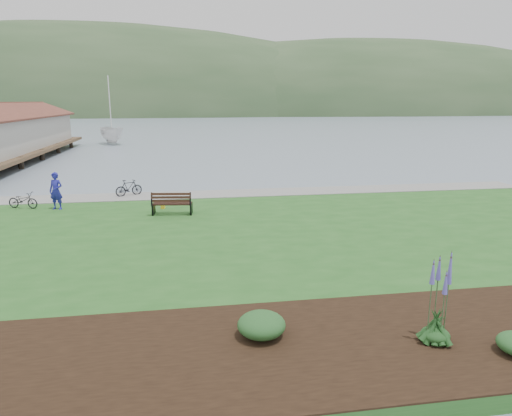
{
  "coord_description": "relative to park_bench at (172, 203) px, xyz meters",
  "views": [
    {
      "loc": [
        -3.19,
        -18.37,
        5.54
      ],
      "look_at": [
        -0.32,
        -0.6,
        1.3
      ],
      "focal_mm": 32.0,
      "sensor_mm": 36.0,
      "label": 1
    }
  ],
  "objects": [
    {
      "name": "ground",
      "position": [
        3.76,
        -2.46,
        -0.96
      ],
      "size": [
        600.0,
        600.0,
        0.0
      ],
      "primitive_type": "plane",
      "color": "slate",
      "rests_on": "ground"
    },
    {
      "name": "lawn",
      "position": [
        3.76,
        -4.46,
        -0.76
      ],
      "size": [
        34.0,
        20.0,
        0.4
      ],
      "primitive_type": "cube",
      "color": "#22571E",
      "rests_on": "ground"
    },
    {
      "name": "shoreline_path",
      "position": [
        3.76,
        4.44,
        -0.54
      ],
      "size": [
        34.0,
        2.2,
        0.03
      ],
      "primitive_type": "cube",
      "color": "gray",
      "rests_on": "lawn"
    },
    {
      "name": "garden_bed",
      "position": [
        6.76,
        -12.26,
        -0.54
      ],
      "size": [
        24.0,
        4.4,
        0.04
      ],
      "primitive_type": "cube",
      "color": "black",
      "rests_on": "lawn"
    },
    {
      "name": "far_hillside",
      "position": [
        23.76,
        167.54,
        -0.96
      ],
      "size": [
        580.0,
        80.0,
        38.0
      ],
      "primitive_type": null,
      "color": "#314C2B",
      "rests_on": "ground"
    },
    {
      "name": "park_bench",
      "position": [
        0.0,
        0.0,
        0.0
      ],
      "size": [
        1.88,
        0.96,
        1.12
      ],
      "rotation": [
        0.0,
        0.0,
        -0.13
      ],
      "color": "black",
      "rests_on": "lawn"
    },
    {
      "name": "person",
      "position": [
        -5.52,
        2.01,
        0.5
      ],
      "size": [
        0.9,
        0.74,
        2.12
      ],
      "primitive_type": "imported",
      "rotation": [
        0.0,
        0.0,
        -0.31
      ],
      "color": "#212197",
      "rests_on": "lawn"
    },
    {
      "name": "bicycle_a",
      "position": [
        -7.23,
        2.49,
        -0.16
      ],
      "size": [
        0.98,
        1.62,
        0.8
      ],
      "primitive_type": "imported",
      "rotation": [
        0.0,
        0.0,
        1.26
      ],
      "color": "black",
      "rests_on": "lawn"
    },
    {
      "name": "bicycle_b",
      "position": [
        -2.44,
        4.74,
        -0.1
      ],
      "size": [
        1.07,
        1.54,
        0.91
      ],
      "primitive_type": "imported",
      "rotation": [
        0.0,
        0.0,
        2.04
      ],
      "color": "black",
      "rests_on": "lawn"
    },
    {
      "name": "sailboat",
      "position": [
        -8.42,
        41.41,
        -0.96
      ],
      "size": [
        13.76,
        13.86,
        27.66
      ],
      "primitive_type": "imported",
      "rotation": [
        0.0,
        0.0,
        0.39
      ],
      "color": "silver",
      "rests_on": "ground"
    },
    {
      "name": "pannier",
      "position": [
        -0.47,
        1.35,
        -0.42
      ],
      "size": [
        0.22,
        0.29,
        0.27
      ],
      "primitive_type": "cube",
      "rotation": [
        0.0,
        0.0,
        -0.23
      ],
      "color": "yellow",
      "rests_on": "lawn"
    },
    {
      "name": "echium_0",
      "position": [
        5.85,
        -12.56,
        0.38
      ],
      "size": [
        0.62,
        0.62,
        2.21
      ],
      "color": "#153B17",
      "rests_on": "garden_bed"
    },
    {
      "name": "shrub_0",
      "position": [
        2.16,
        -11.74,
        -0.25
      ],
      "size": [
        1.08,
        1.08,
        0.54
      ],
      "primitive_type": "ellipsoid",
      "color": "#1E4C21",
      "rests_on": "garden_bed"
    }
  ]
}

